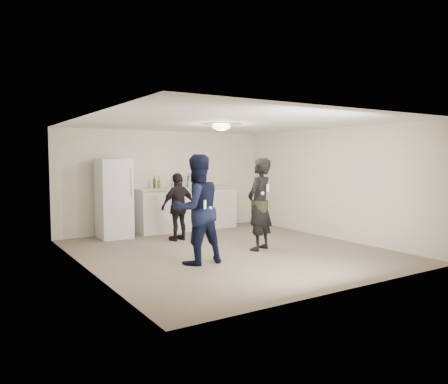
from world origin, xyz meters
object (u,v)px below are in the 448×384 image
fridge (114,199)px  shaker (174,185)px  man (197,209)px  spectator (179,207)px  woman (260,204)px  counter (188,209)px

fridge → shaker: fridge is taller
man → spectator: (0.69, 2.09, -0.19)m
spectator → woman: bearing=107.7°
shaker → woman: (0.53, -2.77, -0.26)m
shaker → man: 3.27m
spectator → fridge: bearing=-53.5°
counter → woman: bearing=-88.4°
spectator → counter: bearing=-135.1°
shaker → spectator: bearing=-110.4°
fridge → spectator: 1.55m
counter → fridge: size_ratio=1.44×
woman → spectator: woman is taller
fridge → woman: woman is taller
counter → fridge: fridge is taller
shaker → woman: woman is taller
man → fridge: bearing=-83.2°
woman → spectator: bearing=-87.9°
counter → shaker: size_ratio=15.29×
counter → spectator: (-0.82, -1.14, 0.23)m
shaker → spectator: 1.15m
counter → woman: 2.94m
fridge → woman: 3.48m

